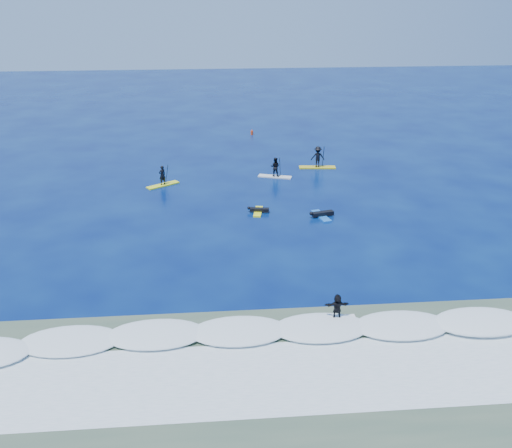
{
  "coord_description": "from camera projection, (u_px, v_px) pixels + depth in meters",
  "views": [
    {
      "loc": [
        -4.18,
        -32.89,
        15.83
      ],
      "look_at": [
        -1.15,
        2.41,
        0.6
      ],
      "focal_mm": 40.0,
      "sensor_mm": 36.0,
      "label": 1
    }
  ],
  "objects": [
    {
      "name": "ground",
      "position": [
        277.0,
        247.0,
        36.69
      ],
      "size": [
        160.0,
        160.0,
        0.0
      ],
      "primitive_type": "plane",
      "color": "#031049",
      "rests_on": "ground"
    },
    {
      "name": "shallow_water",
      "position": [
        317.0,
        390.0,
        23.87
      ],
      "size": [
        90.0,
        13.0,
        0.01
      ],
      "primitive_type": "cube",
      "color": "#3C523F",
      "rests_on": "ground"
    },
    {
      "name": "breaking_wave",
      "position": [
        302.0,
        335.0,
        27.54
      ],
      "size": [
        40.0,
        6.0,
        0.3
      ],
      "primitive_type": "cube",
      "color": "white",
      "rests_on": "ground"
    },
    {
      "name": "whitewater",
      "position": [
        312.0,
        375.0,
        24.79
      ],
      "size": [
        34.0,
        5.0,
        0.02
      ],
      "primitive_type": "cube",
      "color": "silver",
      "rests_on": "ground"
    },
    {
      "name": "sup_paddler_left",
      "position": [
        163.0,
        179.0,
        47.33
      ],
      "size": [
        2.73,
        2.18,
        1.98
      ],
      "rotation": [
        0.0,
        0.0,
        0.6
      ],
      "color": "#F0F51A",
      "rests_on": "ground"
    },
    {
      "name": "sup_paddler_center",
      "position": [
        275.0,
        169.0,
        49.29
      ],
      "size": [
        2.98,
        1.57,
        2.04
      ],
      "rotation": [
        0.0,
        0.0,
        -0.31
      ],
      "color": "silver",
      "rests_on": "ground"
    },
    {
      "name": "sup_paddler_right",
      "position": [
        318.0,
        158.0,
        51.7
      ],
      "size": [
        3.37,
        1.12,
        2.32
      ],
      "rotation": [
        0.0,
        0.0,
        -0.09
      ],
      "color": "gold",
      "rests_on": "ground"
    },
    {
      "name": "prone_paddler_near",
      "position": [
        258.0,
        210.0,
        42.06
      ],
      "size": [
        1.62,
        2.09,
        0.43
      ],
      "rotation": [
        0.0,
        0.0,
        1.39
      ],
      "color": "#F6FD1B",
      "rests_on": "ground"
    },
    {
      "name": "prone_paddler_far",
      "position": [
        321.0,
        214.0,
        41.29
      ],
      "size": [
        1.85,
        2.41,
        0.49
      ],
      "rotation": [
        0.0,
        0.0,
        1.81
      ],
      "color": "blue",
      "rests_on": "ground"
    },
    {
      "name": "wave_surfer",
      "position": [
        337.0,
        308.0,
        28.3
      ],
      "size": [
        1.98,
        0.57,
        1.42
      ],
      "rotation": [
        0.0,
        0.0,
        0.02
      ],
      "color": "white",
      "rests_on": "breaking_wave"
    },
    {
      "name": "marker_buoy",
      "position": [
        252.0,
        132.0,
        63.01
      ],
      "size": [
        0.27,
        0.27,
        0.65
      ],
      "rotation": [
        0.0,
        0.0,
        0.38
      ],
      "color": "red",
      "rests_on": "ground"
    }
  ]
}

